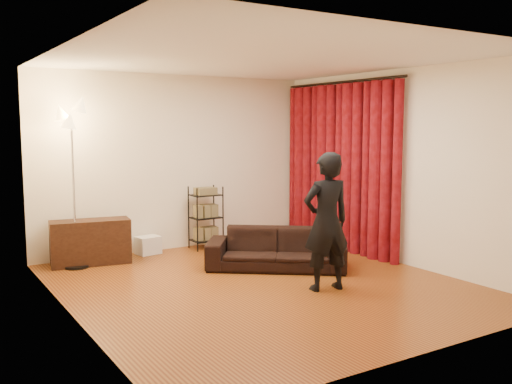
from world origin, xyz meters
TOP-DOWN VIEW (x-y plane):
  - floor at (0.00, 0.00)m, footprint 5.00×5.00m
  - ceiling at (0.00, 0.00)m, footprint 5.00×5.00m
  - wall_back at (0.00, 2.50)m, footprint 5.00×0.00m
  - wall_front at (0.00, -2.50)m, footprint 5.00×0.00m
  - wall_left at (-2.25, 0.00)m, footprint 0.00×5.00m
  - wall_right at (2.25, 0.00)m, footprint 0.00×5.00m
  - curtain_rod at (2.15, 1.12)m, footprint 0.04×2.65m
  - curtain at (2.13, 1.12)m, footprint 0.22×2.65m
  - sofa at (0.60, 0.57)m, footprint 1.91×1.69m
  - person at (0.53, -0.56)m, footprint 0.64×0.47m
  - media_cabinet at (-1.47, 2.14)m, footprint 1.12×0.56m
  - storage_boxes at (-0.56, 2.31)m, footprint 0.37×0.32m
  - wire_shelf at (0.36, 2.21)m, footprint 0.49×0.38m
  - floor_lamp at (-1.70, 2.04)m, footprint 0.53×0.53m

SIDE VIEW (x-z plane):
  - floor at x=0.00m, z-range 0.00..0.00m
  - storage_boxes at x=-0.56m, z-range 0.00..0.27m
  - sofa at x=0.60m, z-range 0.00..0.54m
  - media_cabinet at x=-1.47m, z-range 0.00..0.62m
  - wire_shelf at x=0.36m, z-range 0.00..0.98m
  - person at x=0.53m, z-range 0.00..1.62m
  - floor_lamp at x=-1.70m, z-range 0.00..2.21m
  - curtain at x=2.13m, z-range 0.00..2.55m
  - wall_back at x=0.00m, z-range -1.15..3.85m
  - wall_front at x=0.00m, z-range -1.15..3.85m
  - wall_left at x=-2.25m, z-range -1.15..3.85m
  - wall_right at x=2.25m, z-range -1.15..3.85m
  - curtain_rod at x=2.15m, z-range 2.56..2.60m
  - ceiling at x=0.00m, z-range 2.70..2.70m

